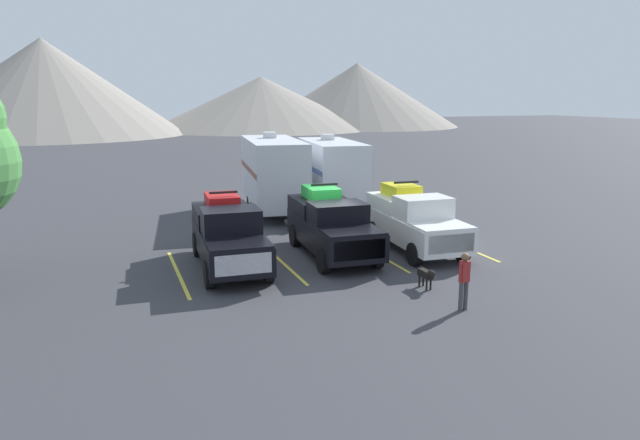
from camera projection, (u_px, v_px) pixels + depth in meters
ground_plane at (327, 255)px, 21.30m from camera, size 240.00×240.00×0.00m
pickup_truck_a at (228, 234)px, 19.70m from camera, size 2.39×5.75×2.51m
pickup_truck_b at (331, 224)px, 21.17m from camera, size 2.46×5.59×2.56m
pickup_truck_c at (414, 220)px, 21.95m from camera, size 2.43×5.40×2.54m
lot_stripe_a at (178, 273)px, 19.16m from camera, size 0.12×5.50×0.01m
lot_stripe_b at (282, 262)px, 20.42m from camera, size 0.12×5.50×0.01m
lot_stripe_c at (374, 252)px, 21.68m from camera, size 0.12×5.50×0.01m
lot_stripe_d at (456, 244)px, 22.94m from camera, size 0.12×5.50×0.01m
camper_trailer_a at (273, 172)px, 28.61m from camera, size 3.34×8.12×4.00m
camper_trailer_b at (332, 170)px, 30.25m from camera, size 3.23×7.51×3.78m
person_a at (464, 278)px, 15.67m from camera, size 0.36×0.22×1.64m
dog at (427, 275)px, 17.50m from camera, size 0.24×0.85×0.68m
mountain_ridge at (138, 91)px, 93.59m from camera, size 124.08×46.84×16.02m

